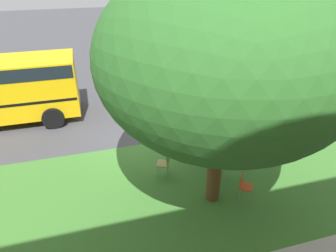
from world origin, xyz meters
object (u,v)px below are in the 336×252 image
object	(u,v)px
chair_0	(228,138)
chair_3	(194,135)
chair_1	(217,164)
chair_4	(244,184)
chair_2	(165,162)
chair_5	(201,148)
street_tree	(225,58)
parked_car	(228,95)

from	to	relation	value
chair_0	chair_3	size ratio (longest dim) A/B	1.00
chair_0	chair_1	bearing A→B (deg)	53.05
chair_1	chair_4	distance (m)	1.27
chair_0	chair_2	bearing A→B (deg)	16.69
chair_2	chair_5	bearing A→B (deg)	-163.43
chair_1	chair_2	world-z (taller)	same
chair_3	chair_5	distance (m)	0.98
chair_5	chair_3	bearing A→B (deg)	-94.72
street_tree	chair_5	distance (m)	4.53
street_tree	parked_car	size ratio (longest dim) A/B	1.88
chair_4	chair_5	bearing A→B (deg)	-75.60
chair_3	chair_5	xyz separation A→B (m)	(0.08, 0.97, 0.00)
chair_4	parked_car	bearing A→B (deg)	-110.97
chair_0	chair_2	size ratio (longest dim) A/B	1.00
chair_5	parked_car	size ratio (longest dim) A/B	0.24
chair_4	chair_3	bearing A→B (deg)	-81.20
chair_2	parked_car	xyz separation A→B (m)	(-4.36, -4.10, 0.32)
chair_1	chair_5	xyz separation A→B (m)	(0.21, -1.05, 0.00)
street_tree	chair_4	distance (m)	4.15
street_tree	parked_car	xyz separation A→B (m)	(-3.22, -5.67, -3.72)
street_tree	chair_1	bearing A→B (deg)	-120.68
street_tree	chair_3	world-z (taller)	street_tree
chair_0	chair_4	world-z (taller)	same
chair_0	chair_5	world-z (taller)	same
chair_4	parked_car	world-z (taller)	parked_car
chair_0	chair_3	world-z (taller)	same
chair_0	parked_car	distance (m)	3.62
chair_5	chair_1	bearing A→B (deg)	101.07
chair_1	chair_2	distance (m)	1.82
chair_3	parked_car	size ratio (longest dim) A/B	0.24
chair_1	parked_car	size ratio (longest dim) A/B	0.24
chair_0	chair_5	distance (m)	1.35
chair_3	chair_1	bearing A→B (deg)	93.54
chair_1	chair_5	world-z (taller)	same
street_tree	chair_2	distance (m)	4.48
chair_0	chair_4	bearing A→B (deg)	75.08
street_tree	parked_car	distance (m)	7.50
street_tree	chair_0	size ratio (longest dim) A/B	7.92
chair_2	parked_car	size ratio (longest dim) A/B	0.24
chair_0	chair_1	world-z (taller)	same
street_tree	chair_4	size ratio (longest dim) A/B	7.92
chair_2	parked_car	world-z (taller)	parked_car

